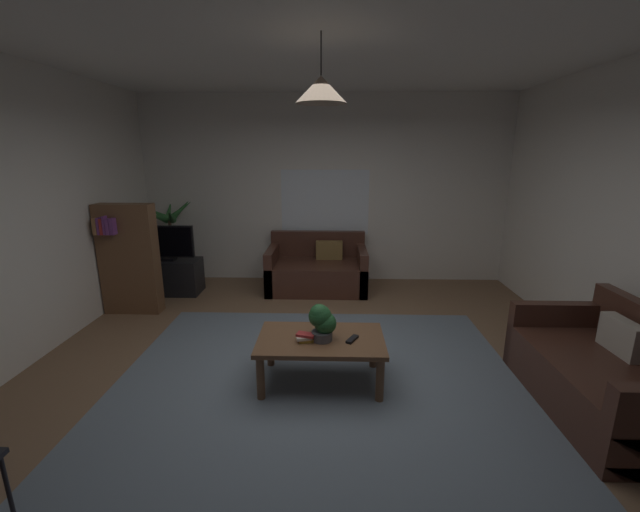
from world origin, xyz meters
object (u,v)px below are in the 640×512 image
Objects in this scene: potted_plant_on_table at (322,320)px; potted_palm_corner at (172,246)px; coffee_table at (321,344)px; remote_on_table_0 at (352,339)px; tv_stand at (169,276)px; pendant_lamp at (321,89)px; couch_right_side at (607,379)px; couch_under_window at (317,271)px; book_on_table_1 at (304,338)px; bookshelf_corner at (129,258)px; book_on_table_2 at (306,335)px; book_on_table_0 at (306,340)px; tv at (165,243)px.

potted_plant_on_table is 3.64m from potted_palm_corner.
coffee_table is 6.93× the size of remote_on_table_0.
pendant_lamp reaches higher than tv_stand.
pendant_lamp reaches higher than remote_on_table_0.
couch_right_side is at bearing -29.98° from tv_stand.
potted_plant_on_table is (0.13, -2.57, 0.33)m from couch_under_window.
book_on_table_1 is at bearing -48.13° from tv_stand.
book_on_table_2 is at bearing -35.20° from bookshelf_corner.
couch_under_window is at bearing 22.48° from bookshelf_corner.
remote_on_table_0 is at bearing 4.81° from book_on_table_0.
remote_on_table_0 is at bearing -81.25° from couch_under_window.
book_on_table_0 is at bearing -47.51° from tv.
book_on_table_0 is 0.24× the size of pendant_lamp.
book_on_table_2 is 2.87m from bookshelf_corner.
book_on_table_2 is 3.20m from tv.
potted_palm_corner is at bearing 85.17° from bookshelf_corner.
couch_under_window reaches higher than remote_on_table_0.
coffee_table is at bearing -49.01° from potted_palm_corner.
tv_stand is at bearing 90.00° from tv.
couch_under_window is 9.09× the size of remote_on_table_0.
couch_right_side is 9.71× the size of book_on_table_2.
couch_right_side is 2.43m from book_on_table_0.
tv_stand is (-4.56, 2.63, -0.02)m from couch_right_side.
potted_plant_on_table reaches higher than book_on_table_0.
coffee_table is (0.13, -2.55, 0.09)m from couch_under_window.
potted_palm_corner is at bearing 128.67° from book_on_table_2.
book_on_table_1 is (-0.14, -0.08, 0.10)m from coffee_table.
bookshelf_corner reaches higher than potted_plant_on_table.
book_on_table_0 is 0.38× the size of potted_plant_on_table.
tv is (-2.16, 2.35, 0.32)m from book_on_table_0.
remote_on_table_0 is at bearing -98.26° from couch_right_side.
pendant_lamp is (2.47, -1.58, 1.75)m from bookshelf_corner.
couch_right_side is at bearing -50.08° from couch_under_window.
tv_stand is at bearing 132.23° from book_on_table_0.
remote_on_table_0 is (0.40, 0.03, -0.00)m from book_on_table_0.
tv_stand is (-2.28, 2.30, -0.12)m from coffee_table.
pendant_lamp reaches higher than couch_under_window.
book_on_table_0 is 0.13× the size of tv_stand.
coffee_table is 3.45× the size of potted_plant_on_table.
book_on_table_2 reaches higher than remote_on_table_0.
coffee_table is 2.23× the size of pendant_lamp.
couch_under_window is 3.36m from pendant_lamp.
bookshelf_corner is (-2.34, 1.65, 0.22)m from book_on_table_2.
book_on_table_2 is at bearing -51.33° from potted_palm_corner.
couch_right_side is at bearing -29.78° from tv.
book_on_table_1 is 0.09× the size of bookshelf_corner.
couch_right_side is 5.28m from tv.
remote_on_table_0 is (0.40, 0.03, -0.05)m from book_on_table_2.
book_on_table_2 is at bearing 165.07° from book_on_table_0.
tv_stand is (-2.14, 2.39, -0.22)m from book_on_table_1.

